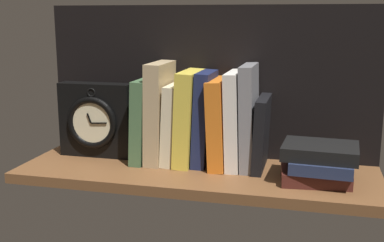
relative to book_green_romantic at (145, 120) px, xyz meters
The scene contains 13 objects.
ground_plane 20.02cm from the book_green_romantic, 19.57° to the right, with size 88.90×29.19×2.50cm, color brown.
back_panel 19.74cm from the book_green_romantic, 29.75° to the left, with size 88.90×1.20×40.22cm, color black.
book_green_romantic is the anchor object (origin of this frame).
book_tan_shortstories 4.53cm from the book_green_romantic, ahead, with size 4.07×15.11×25.84cm, color tan.
book_cream_twain 7.85cm from the book_green_romantic, ahead, with size 3.03×14.02×20.41cm, color beige.
book_yellow_seinlanguage 11.79cm from the book_green_romantic, ahead, with size 4.18×15.18×23.85cm, color gold.
book_navy_bierce 15.91cm from the book_green_romantic, ahead, with size 3.49×12.68×23.81cm, color #192147.
book_orange_pandolfini 19.86cm from the book_green_romantic, ahead, with size 3.88×16.06×22.08cm, color orange.
book_white_catcher 23.75cm from the book_green_romantic, ahead, with size 3.25×15.07×24.00cm, color silver.
book_gray_chess 27.32cm from the book_green_romantic, ahead, with size 3.19×14.59×25.79cm, color gray.
book_black_skeptic 30.48cm from the book_green_romantic, ahead, with size 2.59×15.85×17.91cm, color black.
framed_clock 14.12cm from the book_green_romantic, behind, with size 19.90×6.24×19.90cm.
book_stack_side 45.54cm from the book_green_romantic, ahead, with size 17.77×14.97×8.83cm.
Camera 1 is at (27.36, -112.80, 37.46)cm, focal length 45.63 mm.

